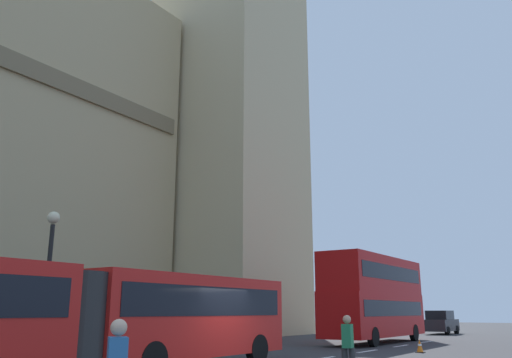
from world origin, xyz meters
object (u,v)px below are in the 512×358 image
double_decker_bus (375,295)px  street_lamp (48,274)px  traffic_cone_middle (420,346)px  articulated_bus (64,313)px  pedestrian_by_kerb (348,346)px  sedan_lead (441,322)px

double_decker_bus → street_lamp: (-18.87, 4.50, 0.35)m
traffic_cone_middle → articulated_bus: bearing=164.8°
traffic_cone_middle → pedestrian_by_kerb: pedestrian_by_kerb is taller
street_lamp → pedestrian_by_kerb: bearing=-79.3°
double_decker_bus → sedan_lead: 14.84m
articulated_bus → pedestrian_by_kerb: 7.43m
articulated_bus → pedestrian_by_kerb: articulated_bus is taller
street_lamp → double_decker_bus: bearing=-13.4°
traffic_cone_middle → street_lamp: size_ratio=0.11×
double_decker_bus → street_lamp: 19.41m
traffic_cone_middle → pedestrian_by_kerb: 11.29m
traffic_cone_middle → pedestrian_by_kerb: (-11.16, -1.59, 0.63)m
sedan_lead → traffic_cone_middle: (-20.49, -4.52, -0.63)m
pedestrian_by_kerb → sedan_lead: bearing=10.9°
articulated_bus → street_lamp: 5.34m
articulated_bus → pedestrian_by_kerb: bearing=-52.4°
articulated_bus → street_lamp: (2.54, 4.51, 1.31)m
double_decker_bus → articulated_bus: bearing=-180.0°
traffic_cone_middle → pedestrian_by_kerb: size_ratio=0.34×
sedan_lead → street_lamp: street_lamp is taller
articulated_bus → traffic_cone_middle: 16.29m
pedestrian_by_kerb → traffic_cone_middle: bearing=8.1°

